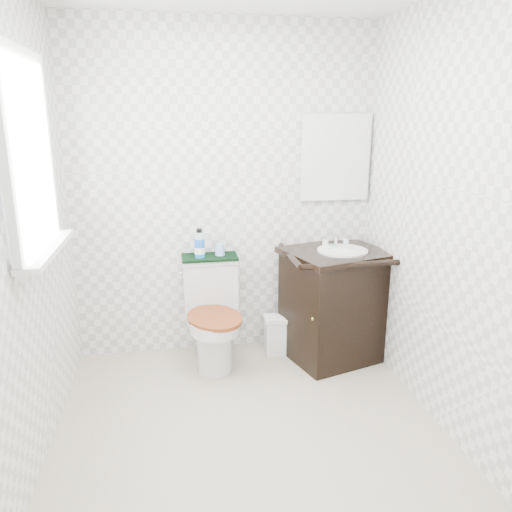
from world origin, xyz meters
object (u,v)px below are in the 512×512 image
object	(u,v)px
vanity	(335,301)
mouthwash_bottle	(200,244)
cup	(220,249)
toilet	(213,319)
trash_bin	(277,334)

from	to	relation	value
vanity	mouthwash_bottle	xyz separation A→B (m)	(-0.97, 0.16, 0.43)
cup	vanity	bearing A→B (deg)	-13.49
toilet	mouthwash_bottle	distance (m)	0.55
mouthwash_bottle	cup	distance (m)	0.16
vanity	mouthwash_bottle	distance (m)	1.07
toilet	trash_bin	size ratio (longest dim) A/B	2.55
toilet	trash_bin	bearing A→B (deg)	5.23
mouthwash_bottle	cup	bearing A→B (deg)	12.66
vanity	cup	world-z (taller)	vanity
toilet	cup	distance (m)	0.50
trash_bin	mouthwash_bottle	size ratio (longest dim) A/B	1.41
toilet	vanity	bearing A→B (deg)	-4.26
trash_bin	vanity	bearing A→B (deg)	-15.47
toilet	mouthwash_bottle	size ratio (longest dim) A/B	3.61
trash_bin	mouthwash_bottle	xyz separation A→B (m)	(-0.56, 0.05, 0.72)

